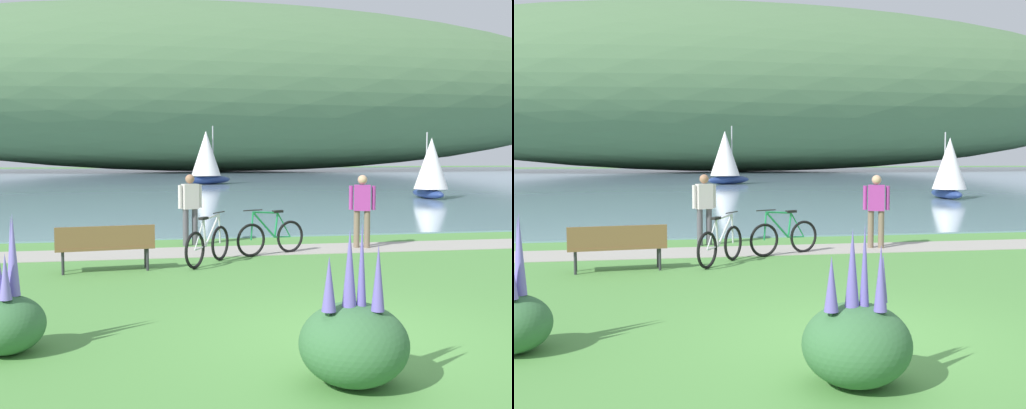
% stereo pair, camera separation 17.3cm
% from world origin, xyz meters
% --- Properties ---
extents(ground_plane, '(200.00, 200.00, 0.00)m').
position_xyz_m(ground_plane, '(0.00, 0.00, 0.00)').
color(ground_plane, '#518E42').
extents(bay_water, '(180.00, 80.00, 0.04)m').
position_xyz_m(bay_water, '(0.00, 49.01, 0.02)').
color(bay_water, '#7A99B2').
rests_on(bay_water, ground).
extents(distant_hillside, '(105.46, 28.00, 20.32)m').
position_xyz_m(distant_hillside, '(6.98, 70.64, 10.20)').
color(distant_hillside, '#4C7047').
rests_on(distant_hillside, bay_water).
extents(shoreline_path, '(60.00, 1.50, 0.01)m').
position_xyz_m(shoreline_path, '(0.00, 6.84, 0.01)').
color(shoreline_path, '#A39E93').
rests_on(shoreline_path, ground).
extents(park_bench_near_camera, '(1.84, 0.69, 0.88)m').
position_xyz_m(park_bench_near_camera, '(-3.19, 4.80, 0.52)').
color(park_bench_near_camera, brown).
rests_on(park_bench_near_camera, ground).
extents(bicycle_leaning_near_bench, '(1.04, 1.50, 1.01)m').
position_xyz_m(bicycle_leaning_near_bench, '(-1.23, 5.27, 0.40)').
color(bicycle_leaning_near_bench, black).
rests_on(bicycle_leaning_near_bench, ground).
extents(bicycle_beside_path, '(1.64, 0.78, 1.01)m').
position_xyz_m(bicycle_beside_path, '(0.24, 6.22, 0.40)').
color(bicycle_beside_path, black).
rests_on(bicycle_beside_path, ground).
extents(person_at_shoreline, '(0.58, 0.34, 1.71)m').
position_xyz_m(person_at_shoreline, '(-1.39, 7.94, 0.98)').
color(person_at_shoreline, '#4C4C51').
rests_on(person_at_shoreline, ground).
extents(person_on_the_grass, '(0.58, 0.33, 1.71)m').
position_xyz_m(person_on_the_grass, '(2.53, 6.80, 0.98)').
color(person_on_the_grass, '#72604C').
rests_on(person_on_the_grass, ground).
extents(echium_bush_closest_to_camera, '(1.05, 1.05, 1.57)m').
position_xyz_m(echium_bush_closest_to_camera, '(-0.51, -1.50, 0.43)').
color(echium_bush_closest_to_camera, '#386B3D').
rests_on(echium_bush_closest_to_camera, ground).
extents(echium_bush_mid_cluster, '(0.83, 0.83, 1.56)m').
position_xyz_m(echium_bush_mid_cluster, '(-3.95, 0.07, 0.39)').
color(echium_bush_mid_cluster, '#386B3D').
rests_on(echium_bush_mid_cluster, ground).
extents(sailboat_nearest_to_shore, '(3.55, 2.92, 4.15)m').
position_xyz_m(sailboat_nearest_to_shore, '(1.85, 37.43, 2.00)').
color(sailboat_nearest_to_shore, navy).
rests_on(sailboat_nearest_to_shore, bay_water).
extents(sailboat_mid_bay, '(1.71, 2.77, 3.21)m').
position_xyz_m(sailboat_mid_bay, '(11.10, 21.15, 1.55)').
color(sailboat_mid_bay, navy).
rests_on(sailboat_mid_bay, bay_water).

